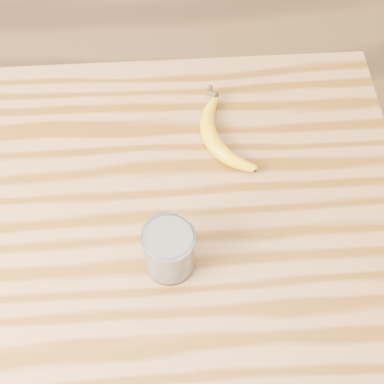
{
  "coord_description": "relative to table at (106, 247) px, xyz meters",
  "views": [
    {
      "loc": [
        0.15,
        -0.49,
        1.79
      ],
      "look_at": [
        0.18,
        0.03,
        0.93
      ],
      "focal_mm": 50.0,
      "sensor_mm": 36.0,
      "label": 1
    }
  ],
  "objects": [
    {
      "name": "banana",
      "position": [
        0.23,
        0.16,
        0.15
      ],
      "size": [
        0.19,
        0.3,
        0.03
      ],
      "primitive_type": null,
      "rotation": [
        0.0,
        0.0,
        0.33
      ],
      "color": "#ECB30B",
      "rests_on": "table"
    },
    {
      "name": "smoothie_glass",
      "position": [
        0.13,
        -0.1,
        0.18
      ],
      "size": [
        0.09,
        0.09,
        0.11
      ],
      "color": "white",
      "rests_on": "table"
    },
    {
      "name": "table",
      "position": [
        0.0,
        0.0,
        0.0
      ],
      "size": [
        1.2,
        0.8,
        0.9
      ],
      "color": "#A46F3E",
      "rests_on": "ground"
    },
    {
      "name": "room",
      "position": [
        0.0,
        0.0,
        0.58
      ],
      "size": [
        4.04,
        4.04,
        2.7
      ],
      "color": "brown",
      "rests_on": "ground"
    }
  ]
}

